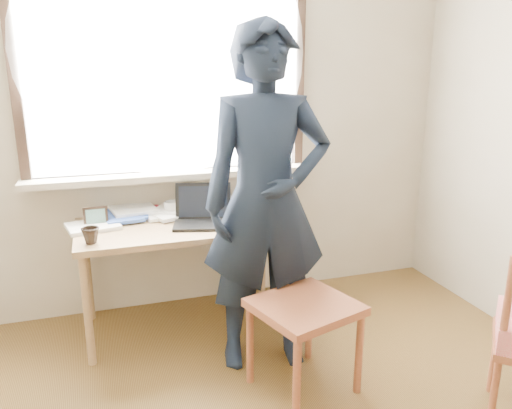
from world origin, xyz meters
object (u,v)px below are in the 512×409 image
object	(u,v)px
desk	(185,234)
work_chair	(305,316)
mug_white	(173,208)
person	(266,202)
mug_dark	(91,235)
laptop	(203,214)

from	to	relation	value
desk	work_chair	distance (m)	0.96
mug_white	person	xyz separation A→B (m)	(0.39, -0.70, 0.19)
mug_dark	person	world-z (taller)	person
person	laptop	bearing A→B (deg)	126.04
mug_white	mug_dark	xyz separation A→B (m)	(-0.50, -0.40, -0.00)
desk	laptop	xyz separation A→B (m)	(0.11, -0.03, 0.13)
desk	mug_dark	world-z (taller)	mug_dark
desk	person	size ratio (longest dim) A/B	0.69
desk	mug_dark	distance (m)	0.59
mug_white	mug_dark	world-z (taller)	same
mug_dark	work_chair	world-z (taller)	mug_dark
work_chair	desk	bearing A→B (deg)	118.49
laptop	work_chair	xyz separation A→B (m)	(0.34, -0.79, -0.34)
desk	person	world-z (taller)	person
desk	laptop	bearing A→B (deg)	-16.77
desk	laptop	size ratio (longest dim) A/B	3.21
person	mug_dark	bearing A→B (deg)	169.73
laptop	work_chair	bearing A→B (deg)	-66.78
mug_white	work_chair	distance (m)	1.18
mug_white	person	size ratio (longest dim) A/B	0.06
desk	mug_white	size ratio (longest dim) A/B	11.44
mug_white	work_chair	xyz separation A→B (m)	(0.49, -1.03, -0.33)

